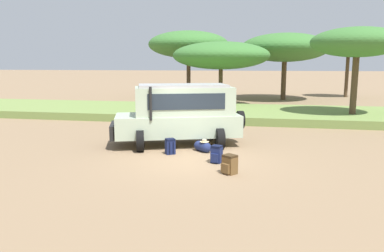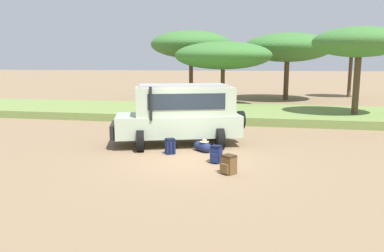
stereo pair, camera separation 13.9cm
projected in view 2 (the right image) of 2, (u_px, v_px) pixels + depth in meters
name	position (u px, v px, depth m)	size (l,w,h in m)	color
ground_plane	(193.00, 161.00, 12.65)	(320.00, 320.00, 0.00)	#8C7051
grass_bank	(229.00, 113.00, 23.24)	(120.00, 7.00, 0.44)	olive
safari_vehicle	(181.00, 113.00, 14.98)	(5.43, 3.69, 2.44)	#B2C6A8
backpack_beside_front_wheel	(216.00, 154.00, 12.37)	(0.39, 0.45, 0.58)	navy
backpack_cluster_center	(170.00, 146.00, 13.59)	(0.43, 0.45, 0.57)	navy
backpack_near_rear_wheel	(229.00, 165.00, 11.13)	(0.51, 0.52, 0.58)	brown
duffel_bag_low_black_case	(203.00, 146.00, 13.98)	(0.71, 0.68, 0.48)	navy
acacia_tree_far_left	(191.00, 45.00, 36.26)	(7.73, 8.15, 6.36)	brown
acacia_tree_left_mid	(223.00, 56.00, 28.16)	(7.32, 6.85, 4.88)	brown
acacia_tree_centre_back	(288.00, 48.00, 33.20)	(7.78, 8.29, 5.92)	brown
acacia_tree_right_mid	(359.00, 43.00, 20.36)	(5.01, 4.56, 5.23)	brown
acacia_tree_far_right	(352.00, 49.00, 35.71)	(4.52, 4.11, 5.41)	brown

